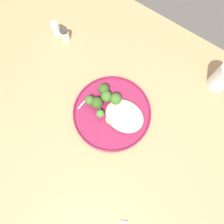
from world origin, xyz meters
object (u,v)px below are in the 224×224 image
at_px(seared_scallop_right_edge, 127,117).
at_px(broccoli_floret_center_pile, 106,96).
at_px(broccoli_floret_beside_noodles, 90,100).
at_px(salt_shaker, 56,29).
at_px(seared_scallop_large_seared, 120,115).
at_px(broccoli_floret_front_edge, 97,103).
at_px(seared_scallop_tiny_bay, 125,107).
at_px(dinner_plate, 112,113).
at_px(seared_scallop_left_edge, 111,119).
at_px(broccoli_floret_right_tilted, 100,114).
at_px(pepper_shaker, 65,35).
at_px(broccoli_floret_rear_charred, 116,99).
at_px(water_glass, 223,78).
at_px(broccoli_floret_tall_stalk, 104,89).

bearing_deg(seared_scallop_right_edge, broccoli_floret_center_pile, 171.59).
distance_m(broccoli_floret_beside_noodles, salt_shaker, 0.33).
height_order(seared_scallop_right_edge, broccoli_floret_beside_noodles, broccoli_floret_beside_noodles).
distance_m(seared_scallop_large_seared, broccoli_floret_front_edge, 0.10).
distance_m(seared_scallop_tiny_bay, seared_scallop_large_seared, 0.04).
xyz_separation_m(dinner_plate, broccoli_floret_beside_noodles, (-0.09, -0.01, 0.03)).
bearing_deg(broccoli_floret_beside_noodles, seared_scallop_tiny_bay, 26.22).
height_order(seared_scallop_large_seared, broccoli_floret_center_pile, broccoli_floret_center_pile).
distance_m(seared_scallop_large_seared, broccoli_floret_beside_noodles, 0.12).
xyz_separation_m(seared_scallop_left_edge, broccoli_floret_center_pile, (-0.06, 0.05, 0.03)).
xyz_separation_m(broccoli_floret_right_tilted, pepper_shaker, (-0.30, 0.19, -0.00)).
xyz_separation_m(broccoli_floret_rear_charred, water_glass, (0.28, 0.29, 0.01)).
bearing_deg(seared_scallop_left_edge, broccoli_floret_beside_noodles, 174.95).
xyz_separation_m(seared_scallop_large_seared, seared_scallop_left_edge, (-0.02, -0.03, 0.00)).
bearing_deg(water_glass, broccoli_floret_tall_stalk, -140.24).
bearing_deg(broccoli_floret_front_edge, dinner_plate, 6.86).
xyz_separation_m(seared_scallop_left_edge, water_glass, (0.26, 0.35, 0.03)).
height_order(water_glass, pepper_shaker, water_glass).
bearing_deg(seared_scallop_large_seared, broccoli_floret_front_edge, -171.06).
bearing_deg(broccoli_floret_right_tilted, seared_scallop_large_seared, 33.67).
bearing_deg(water_glass, seared_scallop_large_seared, -126.30).
relative_size(broccoli_floret_beside_noodles, broccoli_floret_rear_charred, 0.82).
xyz_separation_m(broccoli_floret_center_pile, broccoli_floret_beside_noodles, (-0.04, -0.04, -0.01)).
bearing_deg(seared_scallop_right_edge, broccoli_floret_right_tilted, -149.71).
xyz_separation_m(broccoli_floret_right_tilted, salt_shaker, (-0.35, 0.19, -0.00)).
bearing_deg(broccoli_floret_center_pile, pepper_shaker, 156.45).
bearing_deg(seared_scallop_left_edge, broccoli_floret_tall_stalk, 138.49).
distance_m(dinner_plate, pepper_shaker, 0.37).
distance_m(seared_scallop_right_edge, pepper_shaker, 0.41).
bearing_deg(broccoli_floret_right_tilted, pepper_shaker, 148.15).
bearing_deg(broccoli_floret_rear_charred, seared_scallop_tiny_bay, 2.64).
height_order(seared_scallop_tiny_bay, salt_shaker, salt_shaker).
height_order(broccoli_floret_rear_charred, salt_shaker, broccoli_floret_rear_charred).
bearing_deg(broccoli_floret_beside_noodles, salt_shaker, 149.47).
bearing_deg(broccoli_floret_rear_charred, broccoli_floret_beside_noodles, -144.27).
distance_m(broccoli_floret_tall_stalk, broccoli_floret_right_tilted, 0.09).
xyz_separation_m(broccoli_floret_right_tilted, broccoli_floret_rear_charred, (0.02, 0.07, 0.01)).
height_order(seared_scallop_left_edge, water_glass, water_glass).
height_order(seared_scallop_right_edge, water_glass, water_glass).
distance_m(seared_scallop_left_edge, broccoli_floret_center_pile, 0.08).
relative_size(seared_scallop_left_edge, broccoli_floret_rear_charred, 0.53).
xyz_separation_m(seared_scallop_right_edge, seared_scallop_tiny_bay, (-0.03, 0.03, -0.00)).
bearing_deg(broccoli_floret_tall_stalk, broccoli_floret_front_edge, -82.44).
xyz_separation_m(seared_scallop_right_edge, pepper_shaker, (-0.39, 0.14, 0.01)).
bearing_deg(broccoli_floret_front_edge, broccoli_floret_rear_charred, 43.85).
xyz_separation_m(broccoli_floret_rear_charred, salt_shaker, (-0.36, 0.11, -0.02)).
bearing_deg(seared_scallop_right_edge, salt_shaker, 162.03).
relative_size(broccoli_floret_front_edge, broccoli_floret_tall_stalk, 0.87).
bearing_deg(broccoli_floret_right_tilted, water_glass, 50.62).
xyz_separation_m(seared_scallop_right_edge, broccoli_floret_beside_noodles, (-0.14, -0.03, 0.02)).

